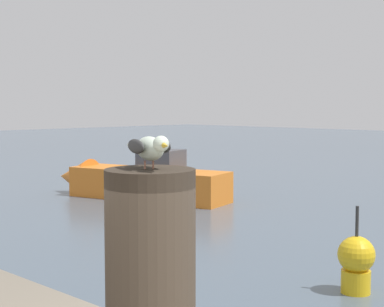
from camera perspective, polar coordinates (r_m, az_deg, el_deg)
The scene contains 4 objects.
mooring_post at distance 2.60m, azimuth -3.90°, elevation -10.33°, with size 0.38×0.38×0.80m, color #382D23.
seagull at distance 2.51m, azimuth -3.91°, elevation 0.56°, with size 0.38×0.21×0.14m.
boat_orange at distance 18.64m, azimuth -5.57°, elevation -2.55°, with size 6.09×2.72×1.63m.
channel_buoy at distance 9.63m, azimuth 15.08°, elevation -9.75°, with size 0.56×0.56×1.33m.
Camera 1 is at (0.97, -1.93, 2.84)m, focal length 57.12 mm.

